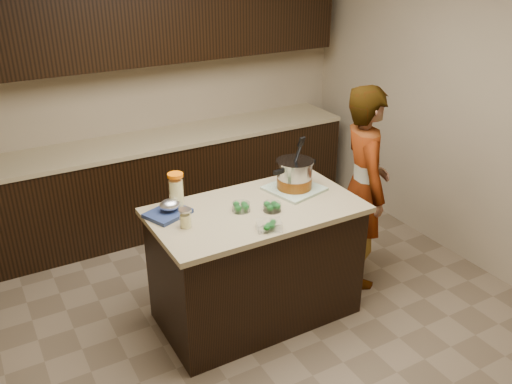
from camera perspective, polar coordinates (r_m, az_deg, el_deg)
ground_plane at (r=4.22m, az=0.00°, el=-12.62°), size 4.00×4.00×0.00m
room_shell at (r=3.45m, az=0.00°, el=10.50°), size 4.04×4.04×2.72m
back_cabinets at (r=5.19m, az=-9.57°, el=6.33°), size 3.60×0.63×2.33m
island at (r=3.96m, az=0.00°, el=-7.45°), size 1.46×0.81×0.90m
dish_towel at (r=4.01m, az=4.04°, el=0.36°), size 0.43×0.43×0.02m
stock_pot at (r=3.97m, az=4.08°, el=1.67°), size 0.38×0.31×0.39m
lemonade_pitcher at (r=3.71m, az=-8.37°, el=-0.09°), size 0.14×0.14×0.26m
mason_jar at (r=3.50m, az=-7.43°, el=-2.79°), size 0.11×0.11×0.14m
broccoli_tub_left at (r=3.69m, az=-1.58°, el=-1.62°), size 0.15×0.15×0.06m
broccoli_tub_right at (r=3.69m, az=1.71°, el=-1.59°), size 0.16×0.16×0.06m
broccoli_tub_rect at (r=3.46m, az=1.39°, el=-3.55°), size 0.19×0.16×0.06m
blue_tray at (r=3.68m, az=-9.18°, el=-1.89°), size 0.34×0.31×0.10m
person at (r=4.31m, az=11.25°, el=0.42°), size 0.59×0.70×1.64m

